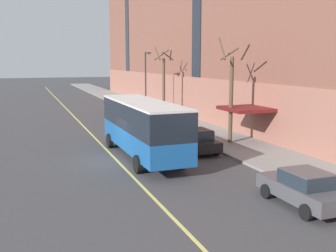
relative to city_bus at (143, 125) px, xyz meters
name	(u,v)px	position (x,y,z in m)	size (l,w,h in m)	color
ground_plane	(116,160)	(-1.72, -0.02, -2.08)	(260.00, 260.00, 0.00)	#424244
sidewalk	(226,140)	(7.52, 2.98, -2.00)	(4.76, 160.00, 0.15)	gray
city_bus	(143,125)	(0.00, 0.00, 0.00)	(2.97, 10.65, 3.58)	#19569E
parked_car_red_0	(164,126)	(3.82, 6.75, -1.29)	(2.07, 4.57, 1.56)	#B21E19
parked_car_black_1	(124,107)	(4.02, 20.74, -1.29)	(2.00, 4.76, 1.56)	black
parked_car_black_2	(196,140)	(3.86, 0.36, -1.30)	(1.90, 4.42, 1.56)	black
parked_car_darkgray_3	(304,188)	(3.87, -10.37, -1.30)	(1.96, 4.23, 1.56)	#4C4C51
parked_car_red_6	(143,116)	(3.83, 12.76, -1.29)	(2.13, 4.64, 1.56)	#B21E19
street_tree_mid_block	(231,93)	(7.14, 1.64, 1.72)	(2.18, 2.14, 7.56)	brown
street_tree_far_uptown	(164,82)	(7.13, 15.88, 1.82)	(1.77, 1.85, 7.34)	brown
street_lamp	(146,77)	(5.74, 17.63, 2.28)	(0.36, 1.48, 6.86)	#2D2D30
lane_centerline	(107,150)	(-1.70, 2.98, -2.07)	(0.16, 140.00, 0.01)	#E0D66B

